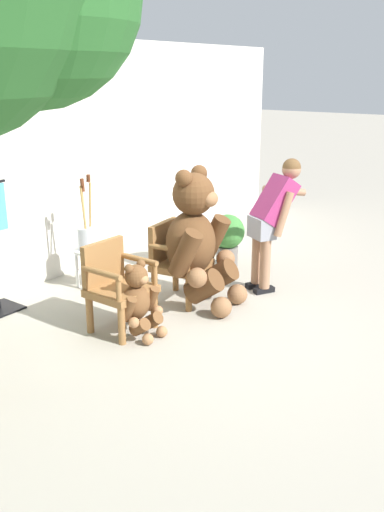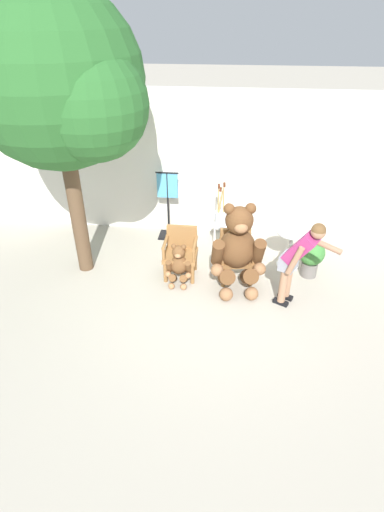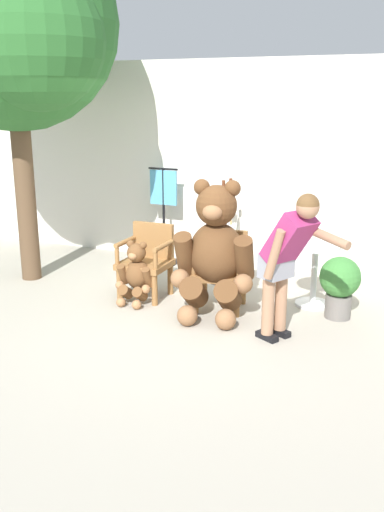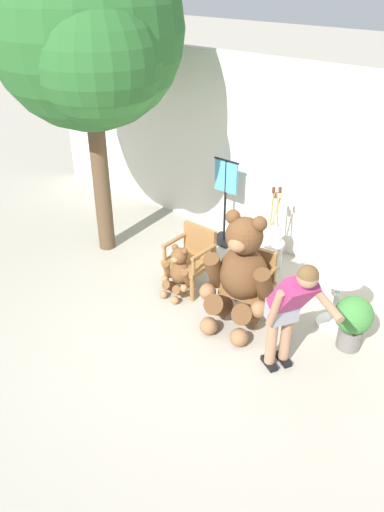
{
  "view_description": "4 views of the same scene",
  "coord_description": "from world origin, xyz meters",
  "px_view_note": "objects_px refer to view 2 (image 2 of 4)",
  "views": [
    {
      "loc": [
        -4.15,
        -2.93,
        2.4
      ],
      "look_at": [
        0.12,
        0.24,
        0.68
      ],
      "focal_mm": 40.0,
      "sensor_mm": 36.0,
      "label": 1
    },
    {
      "loc": [
        0.33,
        -5.06,
        4.02
      ],
      "look_at": [
        -0.24,
        0.29,
        0.64
      ],
      "focal_mm": 28.0,
      "sensor_mm": 36.0,
      "label": 2
    },
    {
      "loc": [
        2.58,
        -5.06,
        2.34
      ],
      "look_at": [
        0.3,
        0.24,
        0.7
      ],
      "focal_mm": 40.0,
      "sensor_mm": 36.0,
      "label": 3
    },
    {
      "loc": [
        3.19,
        -3.75,
        3.93
      ],
      "look_at": [
        -0.31,
        0.5,
        0.63
      ],
      "focal_mm": 35.0,
      "sensor_mm": 36.0,
      "label": 4
    }
  ],
  "objects_px": {
    "clothing_display_stand": "(168,203)",
    "round_side_table": "(291,244)",
    "wooden_chair_left": "(181,251)",
    "white_stool": "(220,229)",
    "potted_plant": "(311,256)",
    "patio_tree": "(61,85)",
    "teddy_bear_large": "(238,249)",
    "person_visitor": "(299,256)",
    "teddy_bear_small": "(179,265)",
    "brush_bucket": "(220,216)",
    "wooden_chair_right": "(236,254)"
  },
  "relations": [
    {
      "from": "clothing_display_stand",
      "to": "round_side_table",
      "type": "bearing_deg",
      "value": -20.57
    },
    {
      "from": "wooden_chair_left",
      "to": "white_stool",
      "type": "relative_size",
      "value": 1.87
    },
    {
      "from": "wooden_chair_left",
      "to": "white_stool",
      "type": "bearing_deg",
      "value": 59.21
    },
    {
      "from": "white_stool",
      "to": "clothing_display_stand",
      "type": "relative_size",
      "value": 0.34
    },
    {
      "from": "wooden_chair_left",
      "to": "potted_plant",
      "type": "xyz_separation_m",
      "value": [
        2.23,
        0.18,
        -0.07
      ]
    },
    {
      "from": "wooden_chair_left",
      "to": "potted_plant",
      "type": "relative_size",
      "value": 1.26
    },
    {
      "from": "wooden_chair_left",
      "to": "round_side_table",
      "type": "relative_size",
      "value": 1.19
    },
    {
      "from": "wooden_chair_left",
      "to": "patio_tree",
      "type": "xyz_separation_m",
      "value": [
        -1.61,
        -0.07,
        2.63
      ]
    },
    {
      "from": "teddy_bear_large",
      "to": "person_visitor",
      "type": "height_order",
      "value": "person_visitor"
    },
    {
      "from": "teddy_bear_large",
      "to": "clothing_display_stand",
      "type": "height_order",
      "value": "teddy_bear_large"
    },
    {
      "from": "white_stool",
      "to": "teddy_bear_small",
      "type": "bearing_deg",
      "value": -115.17
    },
    {
      "from": "clothing_display_stand",
      "to": "brush_bucket",
      "type": "bearing_deg",
      "value": -14.89
    },
    {
      "from": "wooden_chair_right",
      "to": "clothing_display_stand",
      "type": "distance_m",
      "value": 1.92
    },
    {
      "from": "patio_tree",
      "to": "clothing_display_stand",
      "type": "bearing_deg",
      "value": 49.63
    },
    {
      "from": "brush_bucket",
      "to": "teddy_bear_large",
      "type": "bearing_deg",
      "value": -75.58
    },
    {
      "from": "wooden_chair_right",
      "to": "wooden_chair_left",
      "type": "bearing_deg",
      "value": 179.96
    },
    {
      "from": "clothing_display_stand",
      "to": "patio_tree",
      "type": "bearing_deg",
      "value": -130.37
    },
    {
      "from": "white_stool",
      "to": "potted_plant",
      "type": "relative_size",
      "value": 0.68
    },
    {
      "from": "wooden_chair_left",
      "to": "clothing_display_stand",
      "type": "relative_size",
      "value": 0.63
    },
    {
      "from": "person_visitor",
      "to": "potted_plant",
      "type": "xyz_separation_m",
      "value": [
        0.38,
        0.85,
        -0.5
      ]
    },
    {
      "from": "wooden_chair_right",
      "to": "white_stool",
      "type": "height_order",
      "value": "wooden_chair_right"
    },
    {
      "from": "teddy_bear_small",
      "to": "person_visitor",
      "type": "height_order",
      "value": "person_visitor"
    },
    {
      "from": "brush_bucket",
      "to": "patio_tree",
      "type": "distance_m",
      "value": 3.51
    },
    {
      "from": "person_visitor",
      "to": "brush_bucket",
      "type": "xyz_separation_m",
      "value": [
        -1.22,
        1.71,
        -0.26
      ]
    },
    {
      "from": "wooden_chair_left",
      "to": "brush_bucket",
      "type": "distance_m",
      "value": 1.23
    },
    {
      "from": "white_stool",
      "to": "round_side_table",
      "type": "relative_size",
      "value": 0.64
    },
    {
      "from": "teddy_bear_large",
      "to": "patio_tree",
      "type": "relative_size",
      "value": 0.34
    },
    {
      "from": "wooden_chair_right",
      "to": "patio_tree",
      "type": "bearing_deg",
      "value": -178.36
    },
    {
      "from": "person_visitor",
      "to": "white_stool",
      "type": "bearing_deg",
      "value": 125.41
    },
    {
      "from": "teddy_bear_small",
      "to": "teddy_bear_large",
      "type": "bearing_deg",
      "value": 1.24
    },
    {
      "from": "teddy_bear_large",
      "to": "clothing_display_stand",
      "type": "distance_m",
      "value": 2.1
    },
    {
      "from": "patio_tree",
      "to": "clothing_display_stand",
      "type": "relative_size",
      "value": 3.23
    },
    {
      "from": "wooden_chair_right",
      "to": "teddy_bear_large",
      "type": "distance_m",
      "value": 0.37
    },
    {
      "from": "round_side_table",
      "to": "teddy_bear_small",
      "type": "bearing_deg",
      "value": -158.81
    },
    {
      "from": "wooden_chair_left",
      "to": "clothing_display_stand",
      "type": "xyz_separation_m",
      "value": [
        -0.42,
        1.32,
        0.26
      ]
    },
    {
      "from": "teddy_bear_small",
      "to": "round_side_table",
      "type": "relative_size",
      "value": 1.02
    },
    {
      "from": "patio_tree",
      "to": "potted_plant",
      "type": "xyz_separation_m",
      "value": [
        3.84,
        0.26,
        -2.7
      ]
    },
    {
      "from": "round_side_table",
      "to": "potted_plant",
      "type": "relative_size",
      "value": 1.06
    },
    {
      "from": "brush_bucket",
      "to": "clothing_display_stand",
      "type": "relative_size",
      "value": 0.63
    },
    {
      "from": "wooden_chair_left",
      "to": "wooden_chair_right",
      "type": "bearing_deg",
      "value": -0.04
    },
    {
      "from": "patio_tree",
      "to": "potted_plant",
      "type": "bearing_deg",
      "value": 3.82
    },
    {
      "from": "wooden_chair_right",
      "to": "potted_plant",
      "type": "relative_size",
      "value": 1.26
    },
    {
      "from": "wooden_chair_right",
      "to": "patio_tree",
      "type": "xyz_separation_m",
      "value": [
        -2.55,
        -0.07,
        2.63
      ]
    },
    {
      "from": "wooden_chair_left",
      "to": "teddy_bear_large",
      "type": "relative_size",
      "value": 0.58
    },
    {
      "from": "wooden_chair_right",
      "to": "teddy_bear_large",
      "type": "height_order",
      "value": "teddy_bear_large"
    },
    {
      "from": "potted_plant",
      "to": "clothing_display_stand",
      "type": "xyz_separation_m",
      "value": [
        -2.65,
        1.14,
        0.32
      ]
    },
    {
      "from": "person_visitor",
      "to": "potted_plant",
      "type": "bearing_deg",
      "value": 65.63
    },
    {
      "from": "patio_tree",
      "to": "wooden_chair_right",
      "type": "bearing_deg",
      "value": 1.64
    },
    {
      "from": "round_side_table",
      "to": "patio_tree",
      "type": "distance_m",
      "value": 4.43
    },
    {
      "from": "wooden_chair_left",
      "to": "potted_plant",
      "type": "distance_m",
      "value": 2.23
    }
  ]
}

